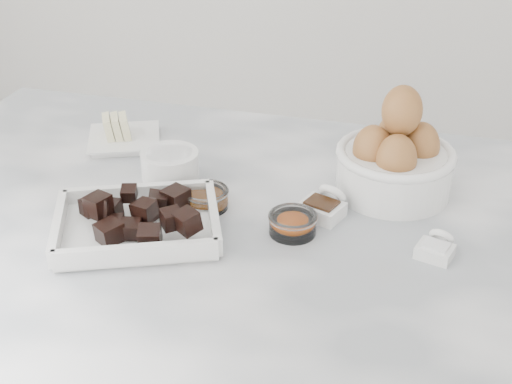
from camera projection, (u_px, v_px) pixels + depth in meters
marble_slab at (238, 235)px, 1.06m from camera, size 1.20×0.80×0.04m
chocolate_dish at (137, 219)px, 1.01m from camera, size 0.28×0.25×0.06m
butter_plate at (123, 134)px, 1.28m from camera, size 0.16×0.16×0.05m
sugar_ramekin at (170, 167)px, 1.14m from camera, size 0.09×0.09×0.06m
egg_bowl at (395, 159)px, 1.10m from camera, size 0.19×0.19×0.18m
honey_bowl at (206, 198)px, 1.08m from camera, size 0.07×0.07×0.03m
zest_bowl at (293, 223)px, 1.02m from camera, size 0.07×0.07×0.03m
vanilla_spoon at (324, 205)px, 1.06m from camera, size 0.08×0.09×0.05m
salt_spoon at (436, 247)px, 0.97m from camera, size 0.06×0.07×0.04m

